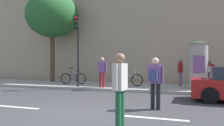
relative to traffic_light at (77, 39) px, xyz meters
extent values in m
plane|color=#38383A|center=(2.81, -5.24, -2.95)|extent=(80.00, 80.00, 0.00)
cube|color=#9E9B93|center=(2.81, 1.76, -2.87)|extent=(36.00, 4.00, 0.15)
cube|color=silver|center=(0.41, -5.24, -2.94)|extent=(1.80, 0.16, 0.01)
cube|color=silver|center=(5.21, -5.24, -2.94)|extent=(1.80, 0.16, 0.01)
cube|color=tan|center=(2.81, 6.76, 1.69)|extent=(36.00, 5.00, 9.28)
cylinder|color=black|center=(0.00, 0.11, -1.10)|extent=(0.12, 0.12, 3.39)
cube|color=black|center=(0.00, -0.07, 0.97)|extent=(0.24, 0.24, 0.75)
sphere|color=red|center=(0.00, -0.20, 1.20)|extent=(0.16, 0.16, 0.16)
sphere|color=#3C2906|center=(0.00, -0.20, 0.96)|extent=(0.16, 0.16, 0.16)
sphere|color=#07330F|center=(0.00, -0.20, 0.72)|extent=(0.16, 0.16, 0.16)
cylinder|color=#9E9B93|center=(6.65, 1.12, -1.59)|extent=(0.96, 0.96, 2.42)
cone|color=#334C33|center=(6.65, 1.12, -0.28)|extent=(1.06, 1.06, 0.20)
cube|color=#724C84|center=(6.65, 0.63, -1.47)|extent=(0.58, 0.02, 0.90)
cylinder|color=#4C3826|center=(-3.48, 2.65, -1.14)|extent=(0.33, 0.33, 3.32)
ellipsoid|color=#28602D|center=(-3.48, 2.65, 2.19)|extent=(3.93, 3.93, 3.34)
cylinder|color=black|center=(5.15, -4.09, -2.51)|extent=(0.14, 0.14, 0.87)
cylinder|color=black|center=(4.96, -4.05, -2.51)|extent=(0.14, 0.14, 0.87)
cube|color=#724C84|center=(5.05, -4.07, -1.76)|extent=(0.44, 0.32, 0.62)
cylinder|color=#724C84|center=(5.29, -4.12, -1.76)|extent=(0.09, 0.09, 0.59)
cylinder|color=#724C84|center=(4.82, -4.01, -1.76)|extent=(0.09, 0.09, 0.59)
sphere|color=beige|center=(5.05, -4.07, -1.33)|extent=(0.24, 0.24, 0.24)
cube|color=navy|center=(5.01, -4.24, -1.79)|extent=(0.31, 0.22, 0.36)
cylinder|color=#1E5938|center=(4.51, -6.51, -2.49)|extent=(0.14, 0.14, 0.90)
cylinder|color=#1E5938|center=(4.54, -6.32, -2.49)|extent=(0.14, 0.14, 0.90)
cube|color=silver|center=(4.53, -6.42, -1.72)|extent=(0.28, 0.42, 0.64)
cylinder|color=silver|center=(4.50, -6.66, -1.72)|extent=(0.09, 0.09, 0.61)
cylinder|color=silver|center=(4.55, -6.17, -1.72)|extent=(0.09, 0.09, 0.61)
sphere|color=#8C664C|center=(4.53, -6.42, -1.28)|extent=(0.25, 0.25, 0.25)
cylinder|color=navy|center=(7.48, 2.95, -2.41)|extent=(0.14, 0.14, 0.77)
cylinder|color=navy|center=(7.31, 3.08, -2.41)|extent=(0.14, 0.14, 0.77)
cube|color=maroon|center=(7.40, 3.02, -1.75)|extent=(0.48, 0.45, 0.55)
cylinder|color=maroon|center=(7.59, 2.85, -1.75)|extent=(0.09, 0.09, 0.52)
cylinder|color=maroon|center=(7.20, 3.18, -1.75)|extent=(0.09, 0.09, 0.52)
sphere|color=brown|center=(7.40, 3.02, -1.37)|extent=(0.21, 0.21, 0.21)
cube|color=silver|center=(7.28, 2.88, -1.78)|extent=(0.32, 0.30, 0.36)
cylinder|color=maroon|center=(1.57, 0.22, -2.36)|extent=(0.14, 0.14, 0.87)
cylinder|color=maroon|center=(1.34, 0.30, -2.36)|extent=(0.14, 0.14, 0.87)
cube|color=#724C84|center=(1.46, 0.26, -1.62)|extent=(0.54, 0.39, 0.61)
cylinder|color=#724C84|center=(1.73, 0.16, -1.62)|extent=(0.09, 0.09, 0.58)
cylinder|color=#724C84|center=(1.18, 0.35, -1.62)|extent=(0.09, 0.09, 0.58)
sphere|color=tan|center=(1.46, 0.26, -1.20)|extent=(0.24, 0.24, 0.24)
cylinder|color=#724C84|center=(5.72, 2.48, -2.38)|extent=(0.14, 0.14, 0.83)
cylinder|color=#724C84|center=(5.68, 2.25, -2.38)|extent=(0.14, 0.14, 0.83)
cube|color=maroon|center=(5.70, 2.36, -1.67)|extent=(0.30, 0.49, 0.59)
cylinder|color=maroon|center=(5.74, 2.64, -1.67)|extent=(0.09, 0.09, 0.56)
cylinder|color=maroon|center=(5.66, 2.09, -1.67)|extent=(0.09, 0.09, 0.56)
sphere|color=#8C664C|center=(5.70, 2.36, -1.27)|extent=(0.22, 0.22, 0.22)
torus|color=black|center=(-1.60, 1.42, -2.44)|extent=(0.72, 0.16, 0.72)
torus|color=black|center=(-0.56, 1.56, -2.44)|extent=(0.72, 0.16, 0.72)
cylinder|color=navy|center=(-1.08, 1.49, -2.19)|extent=(0.94, 0.17, 0.04)
cylinder|color=navy|center=(-1.23, 1.46, -1.99)|extent=(0.04, 0.04, 0.45)
cylinder|color=navy|center=(-0.66, 1.54, -1.99)|extent=(0.04, 0.04, 0.50)
cube|color=black|center=(-1.23, 1.46, -1.74)|extent=(0.25, 0.13, 0.06)
torus|color=black|center=(2.18, 1.46, -2.44)|extent=(0.72, 0.11, 0.72)
torus|color=black|center=(3.22, 1.54, -2.44)|extent=(0.72, 0.11, 0.72)
cylinder|color=silver|center=(2.70, 1.50, -2.19)|extent=(0.95, 0.11, 0.04)
cylinder|color=silver|center=(2.54, 1.49, -1.99)|extent=(0.04, 0.04, 0.45)
cylinder|color=silver|center=(3.12, 1.53, -1.99)|extent=(0.04, 0.04, 0.50)
cube|color=black|center=(2.54, 1.49, -1.74)|extent=(0.25, 0.12, 0.06)
cylinder|color=black|center=(6.88, -2.38, -2.63)|extent=(0.65, 0.24, 0.64)
cylinder|color=black|center=(6.94, -0.78, -2.63)|extent=(0.65, 0.24, 0.64)
camera|label=1|loc=(6.02, -11.41, -1.39)|focal=35.02mm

